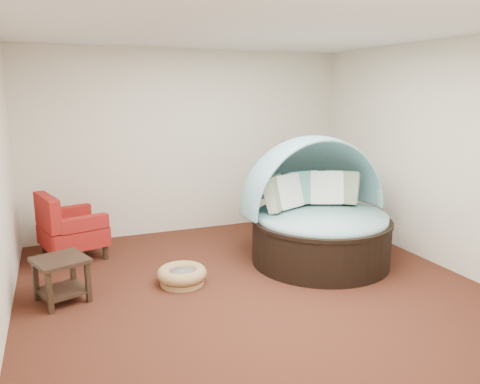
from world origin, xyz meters
name	(u,v)px	position (x,y,z in m)	size (l,w,h in m)	color
floor	(253,288)	(0.00, 0.00, 0.00)	(5.00, 5.00, 0.00)	#441E13
wall_back	(190,142)	(0.00, 2.50, 1.40)	(5.00, 5.00, 0.00)	beige
wall_front	(423,229)	(0.00, -2.50, 1.40)	(5.00, 5.00, 0.00)	beige
wall_right	(435,154)	(2.50, 0.00, 1.40)	(5.00, 5.00, 0.00)	beige
ceiling	(254,28)	(0.00, 0.00, 2.80)	(5.00, 5.00, 0.00)	white
canopy_daybed	(317,204)	(1.14, 0.55, 0.76)	(1.93, 1.80, 1.63)	black
pet_basket	(182,275)	(-0.71, 0.42, 0.10)	(0.73, 0.73, 0.20)	olive
red_armchair	(69,229)	(-1.87, 1.78, 0.41)	(0.94, 0.94, 0.89)	black
side_table	(61,274)	(-2.00, 0.44, 0.31)	(0.64, 0.64, 0.48)	black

